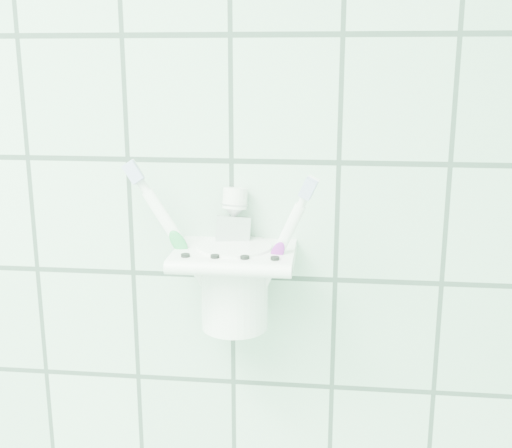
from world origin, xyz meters
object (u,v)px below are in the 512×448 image
toothbrush_pink (230,231)px  toothbrush_orange (246,238)px  toothpaste_tube (227,245)px  holder_bracket (235,256)px  toothbrush_blue (244,235)px  cup (235,283)px

toothbrush_pink → toothbrush_orange: 0.02m
toothpaste_tube → holder_bracket: bearing=-60.5°
toothbrush_pink → toothpaste_tube: (-0.01, 0.02, -0.02)m
holder_bracket → toothbrush_pink: (-0.00, -0.01, 0.03)m
toothbrush_pink → toothbrush_blue: toothbrush_pink is taller
holder_bracket → toothbrush_orange: (0.01, 0.01, 0.02)m
holder_bracket → cup: (-0.00, 0.00, -0.03)m
holder_bracket → cup: size_ratio=1.36×
toothbrush_orange → toothpaste_tube: 0.03m
toothbrush_pink → toothbrush_orange: toothbrush_pink is taller
cup → toothbrush_blue: toothbrush_blue is taller
toothbrush_blue → holder_bracket: bearing=-112.1°
toothbrush_blue → toothbrush_orange: bearing=-77.5°
toothbrush_blue → toothpaste_tube: size_ratio=1.21×
holder_bracket → cup: same height
toothbrush_blue → toothbrush_orange: size_ratio=1.00×
holder_bracket → toothbrush_orange: size_ratio=0.71×
toothbrush_pink → toothpaste_tube: toothbrush_pink is taller
toothbrush_blue → toothpaste_tube: (-0.02, -0.01, -0.01)m
cup → toothbrush_orange: bearing=13.4°
toothpaste_tube → toothbrush_orange: bearing=-24.6°
holder_bracket → toothbrush_blue: toothbrush_blue is taller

